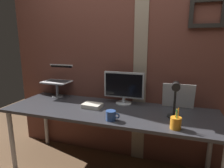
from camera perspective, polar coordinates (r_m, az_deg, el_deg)
brick_wall_back at (r=2.27m, az=4.73°, el=7.69°), size 3.00×0.16×2.45m
desk at (r=2.04m, az=-0.89°, el=-9.20°), size 2.18×0.71×0.73m
monitor at (r=2.14m, az=3.53°, el=-0.72°), size 0.45×0.18×0.36m
laptop_stand at (r=2.52m, az=-15.98°, el=-0.85°), size 0.28×0.22×0.19m
laptop at (r=2.55m, az=-15.33°, el=2.01°), size 0.34×0.28×0.21m
whiteboard_panel at (r=2.13m, az=19.03°, el=-3.34°), size 0.32×0.09×0.27m
desk_lamp at (r=1.80m, az=18.19°, el=-3.43°), size 0.12×0.20×0.35m
pen_cup at (r=1.66m, az=18.36°, el=-10.88°), size 0.09×0.09×0.18m
coffee_mug at (r=1.74m, az=-0.28°, el=-9.31°), size 0.13×0.09×0.09m
paper_clutter_stack at (r=2.07m, az=-5.90°, el=-6.39°), size 0.21×0.15×0.04m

